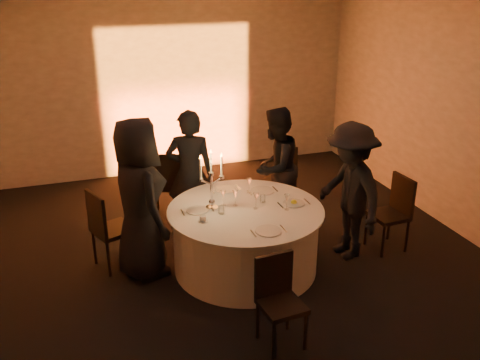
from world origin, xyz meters
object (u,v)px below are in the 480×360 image
object	(u,v)px
chair_back_right	(280,179)
candelabra	(212,188)
chair_front	(278,295)
chair_back_left	(167,181)
coffee_cup	(203,219)
guest_left	(139,199)
guest_back_right	(275,168)
banquet_table	(245,239)
chair_right	(394,209)
chair_left	(107,225)
guest_right	(350,191)
guest_back_left	(190,174)

from	to	relation	value
chair_back_right	candelabra	bearing A→B (deg)	3.10
chair_front	chair_back_left	bearing A→B (deg)	93.18
coffee_cup	guest_left	bearing A→B (deg)	144.55
guest_left	guest_back_right	distance (m)	2.06
banquet_table	guest_left	distance (m)	1.32
chair_back_left	chair_right	size ratio (longest dim) A/B	1.05
chair_back_right	guest_back_right	xyz separation A→B (m)	(-0.15, -0.16, 0.25)
banquet_table	chair_left	world-z (taller)	chair_left
chair_left	candelabra	distance (m)	1.31
chair_left	candelabra	bearing A→B (deg)	-129.53
chair_back_left	guest_right	bearing A→B (deg)	156.35
chair_back_right	chair_front	xyz separation A→B (m)	(-1.07, -2.50, -0.08)
chair_back_right	chair_front	world-z (taller)	chair_back_right
chair_back_left	guest_right	size ratio (longest dim) A/B	0.59
guest_back_left	candelabra	size ratio (longest dim) A/B	2.37
chair_left	chair_back_right	world-z (taller)	chair_back_right
chair_right	chair_left	bearing A→B (deg)	-104.63
chair_back_right	guest_left	xyz separation A→B (m)	(-2.08, -0.87, 0.36)
chair_front	banquet_table	bearing A→B (deg)	78.33
chair_right	guest_left	distance (m)	3.13
chair_back_left	coffee_cup	world-z (taller)	chair_back_left
chair_back_right	banquet_table	bearing A→B (deg)	16.01
chair_front	candelabra	bearing A→B (deg)	92.83
banquet_table	guest_back_left	xyz separation A→B (m)	(-0.38, 1.08, 0.47)
chair_right	guest_back_left	bearing A→B (deg)	-121.59
banquet_table	candelabra	bearing A→B (deg)	159.43
chair_back_right	chair_right	world-z (taller)	chair_back_right
chair_left	guest_right	xyz separation A→B (m)	(2.81, -0.62, 0.30)
chair_back_left	guest_right	world-z (taller)	guest_right
chair_front	guest_back_right	size ratio (longest dim) A/B	0.54
chair_back_left	coffee_cup	bearing A→B (deg)	110.34
coffee_cup	chair_back_left	bearing A→B (deg)	91.71
banquet_table	coffee_cup	bearing A→B (deg)	-164.46
guest_right	candelabra	distance (m)	1.67
guest_back_left	chair_left	bearing A→B (deg)	45.36
guest_back_right	guest_right	bearing A→B (deg)	77.20
candelabra	chair_right	bearing A→B (deg)	-6.45
chair_left	guest_back_left	distance (m)	1.31
chair_back_right	coffee_cup	distance (m)	1.98
chair_back_left	guest_back_right	bearing A→B (deg)	174.57
banquet_table	guest_back_right	bearing A→B (deg)	52.31
chair_back_right	candelabra	world-z (taller)	candelabra
chair_left	chair_back_right	size ratio (longest dim) A/B	0.97
guest_left	guest_back_left	bearing A→B (deg)	-58.23
candelabra	coffee_cup	bearing A→B (deg)	-122.53
chair_left	chair_back_left	size ratio (longest dim) A/B	0.98
chair_right	candelabra	world-z (taller)	candelabra
coffee_cup	candelabra	distance (m)	0.41
chair_back_right	guest_back_left	bearing A→B (deg)	-32.03
chair_right	guest_back_left	size ratio (longest dim) A/B	0.56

